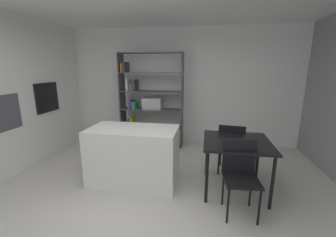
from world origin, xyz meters
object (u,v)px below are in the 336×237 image
object	(u,v)px
open_bookshelf	(147,102)
dining_chair_far	(231,144)
dining_table	(236,146)
dining_chair_near	(240,170)
kitchen_island	(134,156)
built_in_oven	(47,97)

from	to	relation	value
open_bookshelf	dining_chair_far	bearing A→B (deg)	-33.87
open_bookshelf	dining_table	xyz separation A→B (m)	(1.84, -1.73, -0.35)
dining_chair_near	dining_chair_far	bearing A→B (deg)	85.20
dining_table	dining_chair_near	bearing A→B (deg)	-90.98
kitchen_island	dining_chair_near	xyz separation A→B (m)	(1.57, -0.44, 0.11)
kitchen_island	dining_chair_near	world-z (taller)	dining_chair_near
kitchen_island	dining_table	distance (m)	1.60
kitchen_island	dining_table	size ratio (longest dim) A/B	1.45
built_in_oven	dining_chair_far	xyz separation A→B (m)	(3.65, -0.22, -0.70)
dining_chair_far	dining_chair_near	distance (m)	1.01
kitchen_island	dining_chair_near	bearing A→B (deg)	-15.67
built_in_oven	dining_chair_near	world-z (taller)	built_in_oven
built_in_oven	dining_table	size ratio (longest dim) A/B	0.62
open_bookshelf	dining_chair_near	bearing A→B (deg)	-50.69
built_in_oven	dining_chair_near	size ratio (longest dim) A/B	0.64
dining_chair_far	open_bookshelf	bearing A→B (deg)	-25.42
dining_chair_near	dining_table	bearing A→B (deg)	83.93
open_bookshelf	dining_table	bearing A→B (deg)	-43.27
built_in_oven	dining_chair_far	bearing A→B (deg)	-3.37
kitchen_island	open_bookshelf	size ratio (longest dim) A/B	0.64
open_bookshelf	dining_chair_far	distance (m)	2.25
dining_chair_far	dining_table	bearing A→B (deg)	100.02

